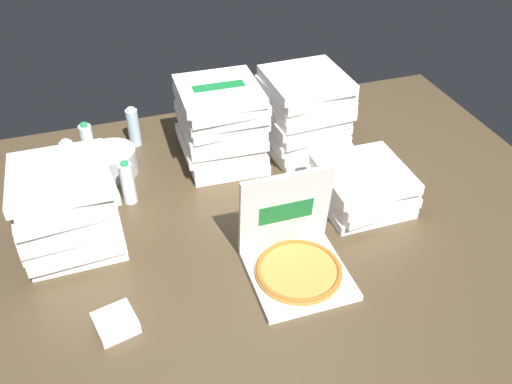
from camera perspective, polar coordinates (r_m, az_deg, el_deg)
The scene contains 12 objects.
ground_plane at distance 2.57m, azimuth 0.28°, elevation -4.02°, with size 3.20×2.40×0.02m, color #4C3D28.
open_pizza_box at distance 2.33m, azimuth 4.07°, elevation -6.58°, with size 0.40×0.42×0.43m.
pizza_stack_center_far at distance 2.71m, azimuth 11.07°, elevation 0.58°, with size 0.46×0.45×0.20m.
pizza_stack_left_near at distance 2.90m, azimuth -3.67°, elevation 7.07°, with size 0.44×0.44×0.45m.
pizza_stack_right_near at distance 2.50m, azimuth -19.19°, elevation -1.68°, with size 0.46×0.45×0.40m.
pizza_stack_right_far at distance 3.01m, azimuth 5.03°, elevation 8.22°, with size 0.46×0.46×0.45m.
ice_bucket at distance 2.98m, azimuth -14.83°, elevation 3.10°, with size 0.26×0.26×0.14m, color #B7BABF.
water_bottle_0 at distance 3.17m, azimuth -12.69°, elevation 6.64°, with size 0.07×0.07×0.24m.
water_bottle_1 at distance 2.97m, azimuth -18.89°, elevation 3.15°, with size 0.07×0.07×0.24m.
water_bottle_2 at distance 3.09m, azimuth -17.17°, elevation 4.90°, with size 0.07×0.07×0.24m.
water_bottle_3 at distance 2.73m, azimuth -13.26°, elevation 0.93°, with size 0.07×0.07×0.24m.
napkin_pile at distance 2.22m, azimuth -14.47°, elevation -13.12°, with size 0.15×0.15×0.06m, color white.
Camera 1 is at (-0.60, -1.82, 1.71)m, focal length 38.23 mm.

